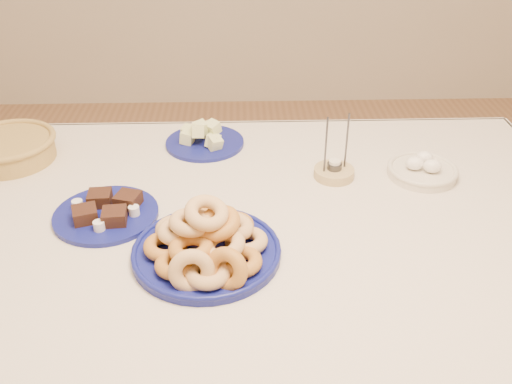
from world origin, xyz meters
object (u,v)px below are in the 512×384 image
melon_plate (204,138)px  donut_platter (206,244)px  candle_holder (334,171)px  dining_table (255,250)px  brownie_plate (106,212)px  wicker_basket (9,148)px  egg_bowl (422,170)px

melon_plate → donut_platter: bearing=-86.8°
donut_platter → candle_holder: candle_holder is taller
candle_holder → melon_plate: bearing=150.3°
dining_table → donut_platter: bearing=-124.7°
brownie_plate → wicker_basket: wicker_basket is taller
donut_platter → wicker_basket: size_ratio=1.04×
dining_table → egg_bowl: size_ratio=7.83×
egg_bowl → melon_plate: bearing=160.7°
melon_plate → brownie_plate: bearing=-120.0°
wicker_basket → donut_platter: bearing=-39.0°
candle_holder → dining_table: bearing=-140.5°
donut_platter → melon_plate: bearing=93.2°
candle_holder → egg_bowl: (0.24, -0.00, 0.00)m
brownie_plate → egg_bowl: size_ratio=1.18×
wicker_basket → candle_holder: bearing=-8.0°
donut_platter → candle_holder: (0.33, 0.35, -0.02)m
melon_plate → wicker_basket: melon_plate is taller
wicker_basket → egg_bowl: 1.17m
dining_table → melon_plate: size_ratio=5.61×
melon_plate → wicker_basket: size_ratio=0.89×
brownie_plate → candle_holder: bearing=16.7°
dining_table → wicker_basket: size_ratio=4.97×
donut_platter → brownie_plate: donut_platter is taller
brownie_plate → wicker_basket: bearing=137.4°
wicker_basket → egg_bowl: wicker_basket is taller
donut_platter → egg_bowl: donut_platter is taller
candle_holder → egg_bowl: bearing=-0.9°
brownie_plate → donut_platter: bearing=-33.6°
wicker_basket → candle_holder: (0.92, -0.13, -0.02)m
brownie_plate → candle_holder: (0.59, 0.18, 0.00)m
donut_platter → candle_holder: bearing=45.9°
donut_platter → egg_bowl: (0.58, 0.34, -0.02)m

